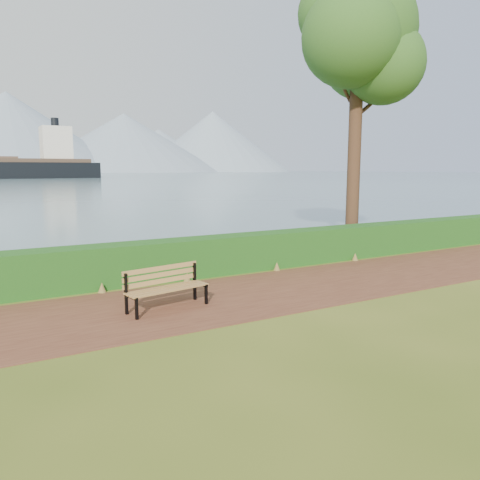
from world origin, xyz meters
TOP-DOWN VIEW (x-y plane):
  - ground at (0.00, 0.00)m, footprint 140.00×140.00m
  - path at (0.00, 0.30)m, footprint 40.00×3.40m
  - hedge at (0.00, 2.60)m, footprint 32.00×0.85m
  - bench at (-2.36, 0.19)m, footprint 1.77×0.80m
  - tree at (5.91, 3.75)m, footprint 4.64×4.12m

SIDE VIEW (x-z plane):
  - ground at x=0.00m, z-range 0.00..0.00m
  - path at x=0.00m, z-range 0.00..0.01m
  - bench at x=-2.36m, z-range 0.07..0.92m
  - hedge at x=0.00m, z-range 0.00..1.00m
  - tree at x=5.91m, z-range 2.33..11.91m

